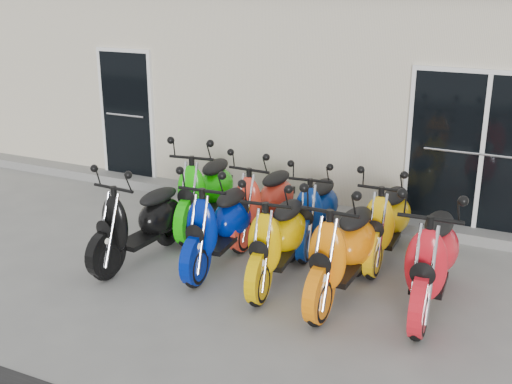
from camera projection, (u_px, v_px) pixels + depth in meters
ground at (236, 261)px, 8.15m from camera, size 80.00×80.00×0.00m
building at (362, 79)px, 12.08m from camera, size 14.00×6.00×3.20m
front_step at (296, 207)px, 9.85m from camera, size 14.00×0.40×0.15m
door_left at (127, 111)px, 10.92m from camera, size 1.07×0.08×2.22m
door_right at (483, 149)px, 8.53m from camera, size 2.02×0.08×2.22m
scooter_front_black at (139, 211)px, 7.97m from camera, size 0.80×1.87×1.35m
scooter_front_blue at (218, 213)px, 7.84m from camera, size 0.81×1.92×1.39m
scooter_front_orange_a at (278, 227)px, 7.42m from camera, size 0.85×1.91×1.37m
scooter_front_orange_b at (343, 238)px, 7.01m from camera, size 0.76×1.99×1.46m
scooter_front_red at (433, 245)px, 6.79m from camera, size 0.84×2.05×1.49m
scooter_back_green at (205, 180)px, 8.99m from camera, size 1.00×2.05×1.45m
scooter_back_red at (263, 191)px, 8.71m from camera, size 0.72×1.83×1.34m
scooter_back_blue at (317, 200)px, 8.44m from camera, size 0.85×1.81×1.29m
scooter_back_yellow at (387, 210)px, 8.01m from camera, size 0.70×1.82×1.33m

